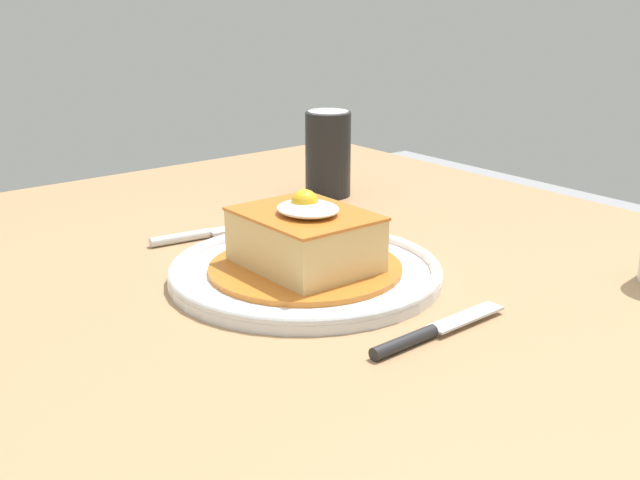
{
  "coord_description": "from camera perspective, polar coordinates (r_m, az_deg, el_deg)",
  "views": [
    {
      "loc": [
        0.6,
        -0.55,
        1.05
      ],
      "look_at": [
        -0.04,
        -0.04,
        0.78
      ],
      "focal_mm": 45.54,
      "sensor_mm": 36.0,
      "label": 1
    }
  ],
  "objects": [
    {
      "name": "knife",
      "position": [
        0.73,
        7.23,
        -6.62
      ],
      "size": [
        0.02,
        0.17,
        0.01
      ],
      "color": "#262628",
      "rests_on": "dining_table"
    },
    {
      "name": "dining_table",
      "position": [
        0.92,
        3.6,
        -8.95
      ],
      "size": [
        1.22,
        0.9,
        0.74
      ],
      "color": "#A87F56",
      "rests_on": "ground_plane"
    },
    {
      "name": "soda_can",
      "position": [
        1.18,
        0.57,
        6.08
      ],
      "size": [
        0.07,
        0.07,
        0.12
      ],
      "color": "black",
      "rests_on": "dining_table"
    },
    {
      "name": "main_plate",
      "position": [
        0.86,
        -1.04,
        -2.22
      ],
      "size": [
        0.29,
        0.29,
        0.02
      ],
      "color": "white",
      "rests_on": "dining_table"
    },
    {
      "name": "sandwich_meal",
      "position": [
        0.85,
        -1.05,
        -0.22
      ],
      "size": [
        0.21,
        0.21,
        0.09
      ],
      "color": "#C66B23",
      "rests_on": "main_plate"
    },
    {
      "name": "fork",
      "position": [
        1.0,
        -8.72,
        0.34
      ],
      "size": [
        0.03,
        0.14,
        0.01
      ],
      "color": "silver",
      "rests_on": "dining_table"
    }
  ]
}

